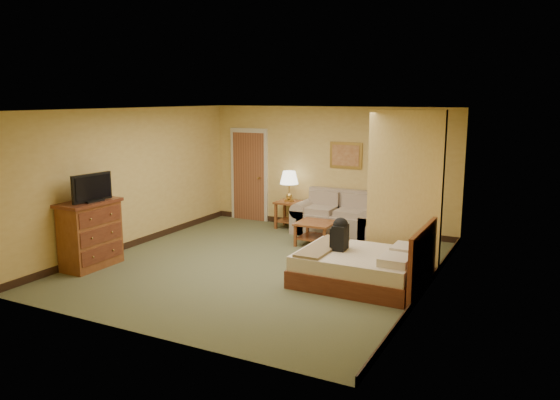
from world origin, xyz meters
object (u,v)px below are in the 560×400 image
Objects in this scene: coffee_table at (316,228)px; dresser at (90,234)px; loveseat at (338,220)px; bed at (363,267)px.

coffee_table is 0.63× the size of dresser.
dresser reaches higher than loveseat.
bed reaches higher than loveseat.
loveseat reaches higher than coffee_table.
loveseat is at bearing 53.92° from dresser.
coffee_table is 2.33m from bed.
dresser reaches higher than bed.
dresser is (-2.77, -2.99, 0.25)m from coffee_table.
loveseat is 0.95× the size of bed.
bed is at bearing 16.05° from dresser.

